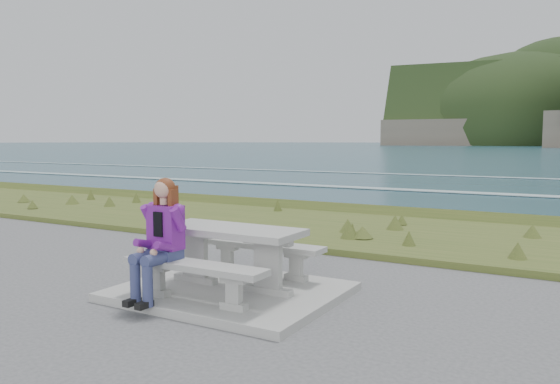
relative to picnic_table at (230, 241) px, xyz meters
The scene contains 8 objects.
concrete_slab 0.63m from the picnic_table, behind, with size 2.60×2.10×0.10m, color #AAAAA5.
picnic_table is the anchor object (origin of this frame).
bench_landward 0.74m from the picnic_table, 90.00° to the right, with size 1.80×0.35×0.45m.
bench_seaward 0.74m from the picnic_table, 90.00° to the left, with size 1.80×0.35×0.45m.
grass_verge 5.05m from the picnic_table, 90.00° to the left, with size 160.00×4.50×0.22m, color #3C541F.
shore_drop 7.93m from the picnic_table, 90.00° to the left, with size 160.00×0.80×2.20m, color #67594D.
ocean 25.21m from the picnic_table, 90.00° to the left, with size 1600.00×1600.00×0.09m.
seated_woman 0.93m from the picnic_table, 116.75° to the right, with size 0.40×0.69×1.38m.
Camera 1 is at (3.79, -5.37, 1.90)m, focal length 35.00 mm.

